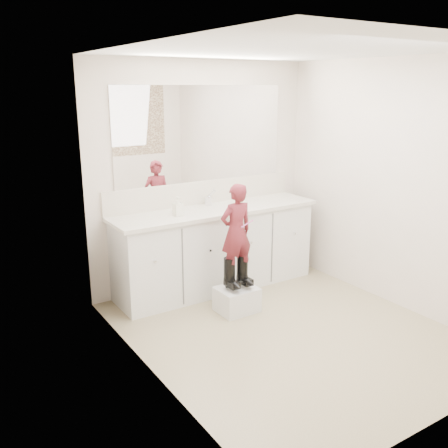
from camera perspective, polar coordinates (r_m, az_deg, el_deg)
floor at (r=4.62m, az=7.27°, el=-12.06°), size 3.00×3.00×0.00m
ceiling at (r=4.11m, az=8.47°, el=19.11°), size 3.00×3.00×0.00m
wall_back at (r=5.41m, az=-2.52°, el=5.60°), size 2.60×0.00×2.60m
wall_left at (r=3.53m, az=-8.51°, el=0.05°), size 0.00×3.00×3.00m
wall_right at (r=5.13m, az=19.00°, el=4.22°), size 0.00×3.00×3.00m
vanity_cabinet at (r=5.37m, az=-0.94°, el=-2.99°), size 2.20×0.55×0.85m
countertop at (r=5.24m, az=-0.88°, el=1.58°), size 2.28×0.58×0.04m
backsplash at (r=5.44m, az=-2.41°, el=3.65°), size 2.28×0.03×0.25m
mirror at (r=5.35m, az=-2.51°, el=10.23°), size 2.00×0.02×1.00m
faucet at (r=5.36m, az=-1.81°, el=2.67°), size 0.08×0.08×0.10m
cup at (r=5.37m, az=1.76°, el=2.67°), size 0.13×0.13×0.09m
soap_bottle at (r=4.94m, az=-5.31°, el=2.03°), size 0.09×0.09×0.19m
step_stool at (r=4.92m, az=1.47°, el=-8.61°), size 0.38×0.32×0.24m
boot_left at (r=4.79m, az=0.62°, el=-5.69°), size 0.12×0.21×0.31m
boot_right at (r=4.87m, az=2.10°, el=-5.35°), size 0.12×0.21×0.31m
toddler at (r=4.70m, az=1.40°, el=-0.90°), size 0.34×0.22×0.93m
toothbrush at (r=4.65m, az=2.67°, el=0.03°), size 0.14×0.01×0.06m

